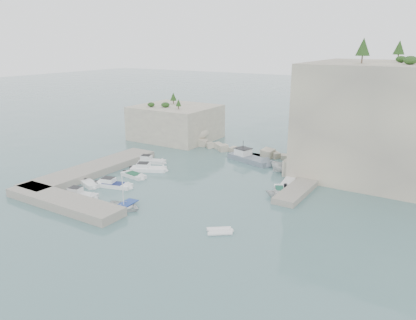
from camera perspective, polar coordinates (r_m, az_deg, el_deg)
The scene contains 23 objects.
ground at distance 56.55m, azimuth -3.25°, elevation -4.37°, with size 400.00×400.00×0.00m, color slate.
cliff_east at distance 67.46m, azimuth 25.11°, elevation 5.00°, with size 26.00×22.00×17.00m, color beige.
cliff_terrace at distance 66.26m, azimuth 15.22°, elevation -0.66°, with size 8.00×10.00×2.50m, color beige.
outcrop_west at distance 86.48m, azimuth -4.55°, elevation 5.30°, with size 16.00×14.00×7.00m, color beige.
quay_west at distance 66.54m, azimuth -15.81°, elevation -1.27°, with size 5.00×24.00×1.10m, color #9E9689.
quay_south at distance 54.52m, azimuth -19.72°, elevation -5.53°, with size 18.00×4.00×1.10m, color #9E9689.
ledge_east at distance 59.10m, azimuth 13.29°, elevation -3.45°, with size 3.00×16.00×0.80m, color #9E9689.
breakwater at distance 74.90m, azimuth 5.88°, elevation 1.34°, with size 28.00×3.00×1.40m, color beige.
motorboat_a at distance 70.14m, azimuth -8.10°, elevation -0.37°, with size 5.62×1.67×1.40m, color silver, non-canonical shape.
motorboat_b at distance 65.84m, azimuth -8.35°, elevation -1.50°, with size 6.19×2.03×1.40m, color white, non-canonical shape.
motorboat_c at distance 63.19m, azimuth -10.43°, elevation -2.37°, with size 4.65×1.69×0.70m, color silver, non-canonical shape.
motorboat_d at distance 59.57m, azimuth -13.15°, elevation -3.70°, with size 6.00×1.79×1.40m, color white, non-canonical shape.
motorboat_e at distance 60.85m, azimuth -16.29°, elevation -3.50°, with size 3.75×1.53×0.70m, color silver, non-canonical shape.
motorboat_f at distance 56.97m, azimuth -17.50°, elevation -4.98°, with size 5.33×1.58×1.40m, color silver, non-canonical shape.
rowboat at distance 51.75m, azimuth -11.75°, elevation -6.72°, with size 3.28×4.59×0.95m, color white.
inflatable_dinghy at distance 44.73m, azimuth 1.60°, elevation -10.18°, with size 2.93×1.42×0.44m, color silver, non-canonical shape.
tender_east_a at distance 55.21m, azimuth 9.47°, elevation -5.10°, with size 2.46×2.85×1.50m, color white.
tender_east_b at distance 56.95m, azimuth 10.00°, elevation -4.45°, with size 3.81×1.30×0.70m, color white, non-canonical shape.
tender_east_c at distance 60.59m, azimuth 11.29°, elevation -3.24°, with size 4.59×1.48×0.70m, color silver, non-canonical shape.
tender_east_d at distance 65.34m, azimuth 11.00°, elevation -1.77°, with size 1.91×5.07×1.96m, color silver.
work_boat at distance 70.47m, azimuth 5.90°, elevation -0.22°, with size 9.27×2.74×2.20m, color slate, non-canonical shape.
rowboat_mast at distance 50.81m, azimuth -11.91°, elevation -4.05°, with size 0.10×0.10×4.20m, color white.
vegetation at distance 68.69m, azimuth 21.88°, elevation 13.50°, with size 53.48×13.88×13.40m.
Camera 1 is at (30.80, -43.02, 19.95)m, focal length 35.00 mm.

